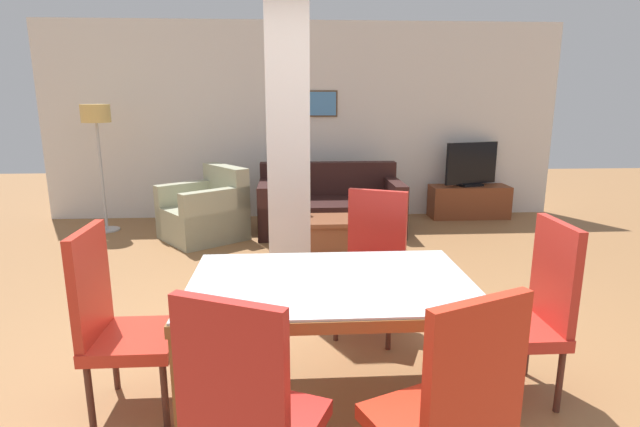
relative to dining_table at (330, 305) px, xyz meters
The scene contains 16 objects.
ground_plane 0.58m from the dining_table, ahead, with size 18.00×18.00×0.00m, color #96673D.
back_wall 4.64m from the dining_table, 89.99° to the left, with size 7.20×0.09×2.70m.
divider_pillar 1.88m from the dining_table, 97.39° to the left, with size 0.35×0.38×2.70m.
dining_table is the anchor object (origin of this frame).
dining_chair_head_right 1.14m from the dining_table, ahead, with size 0.46×0.46×1.03m.
dining_chair_near_right 0.98m from the dining_table, 67.11° to the right, with size 0.60×0.60×1.03m.
dining_chair_near_left 0.95m from the dining_table, 114.00° to the right, with size 0.61×0.61×1.03m.
dining_chair_head_left 1.16m from the dining_table, behind, with size 0.46×0.46×1.03m.
dining_chair_far_right 0.97m from the dining_table, 66.75° to the left, with size 0.60×0.60×1.03m.
sofa 3.71m from the dining_table, 85.38° to the left, with size 1.80×0.93×0.85m.
armchair 3.65m from the dining_table, 109.84° to the left, with size 1.17×1.16×0.87m.
coffee_table 2.60m from the dining_table, 86.36° to the left, with size 0.80×0.52×0.44m.
bottle 2.73m from the dining_table, 90.74° to the left, with size 0.08×0.08×0.22m.
tv_stand 4.91m from the dining_table, 61.41° to the left, with size 1.11×0.40×0.46m.
tv_screen 4.90m from the dining_table, 61.41° to the left, with size 0.79×0.29×0.62m.
floor_lamp 4.72m from the dining_table, 123.80° to the left, with size 0.35×0.35×1.60m.
Camera 1 is at (-0.21, -2.54, 1.70)m, focal length 28.00 mm.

